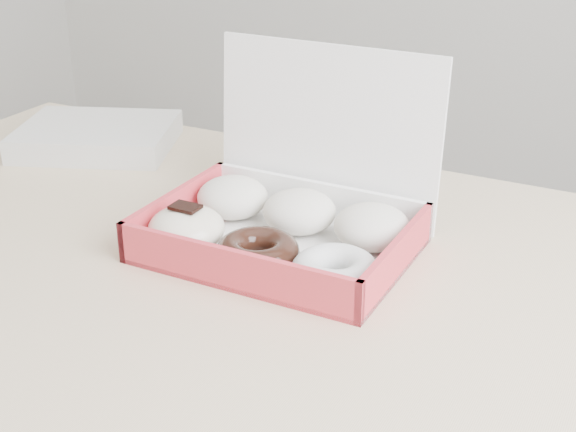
% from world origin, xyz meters
% --- Properties ---
extents(table, '(1.20, 0.80, 0.75)m').
position_xyz_m(table, '(0.00, 0.00, 0.67)').
color(table, tan).
rests_on(table, ground).
extents(donut_box, '(0.32, 0.27, 0.23)m').
position_xyz_m(donut_box, '(0.11, 0.05, 0.79)').
color(donut_box, white).
rests_on(donut_box, table).
extents(newspapers, '(0.31, 0.28, 0.04)m').
position_xyz_m(newspapers, '(-0.34, 0.23, 0.77)').
color(newspapers, white).
rests_on(newspapers, table).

